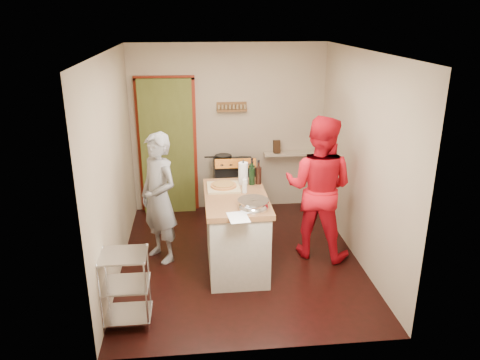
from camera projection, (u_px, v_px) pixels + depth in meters
name	position (u px, v px, depth m)	size (l,w,h in m)	color
floor	(240.00, 258.00, 6.07)	(3.50, 3.50, 0.00)	black
back_wall	(188.00, 140.00, 7.29)	(3.00, 0.44, 2.60)	tan
left_wall	(113.00, 167.00, 5.48)	(0.04, 3.50, 2.60)	tan
right_wall	(361.00, 159.00, 5.77)	(0.04, 3.50, 2.60)	tan
ceiling	(240.00, 51.00, 5.18)	(3.00, 3.50, 0.02)	white
stove	(234.00, 187.00, 7.25)	(0.60, 0.63, 1.00)	black
wire_shelving	(125.00, 285.00, 4.67)	(0.48, 0.40, 0.80)	silver
island	(236.00, 230.00, 5.73)	(0.74, 1.42, 1.26)	beige
person_stripe	(159.00, 198.00, 5.81)	(0.61, 0.40, 1.66)	#B8B7BD
person_red	(318.00, 188.00, 5.90)	(0.90, 0.70, 1.84)	red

